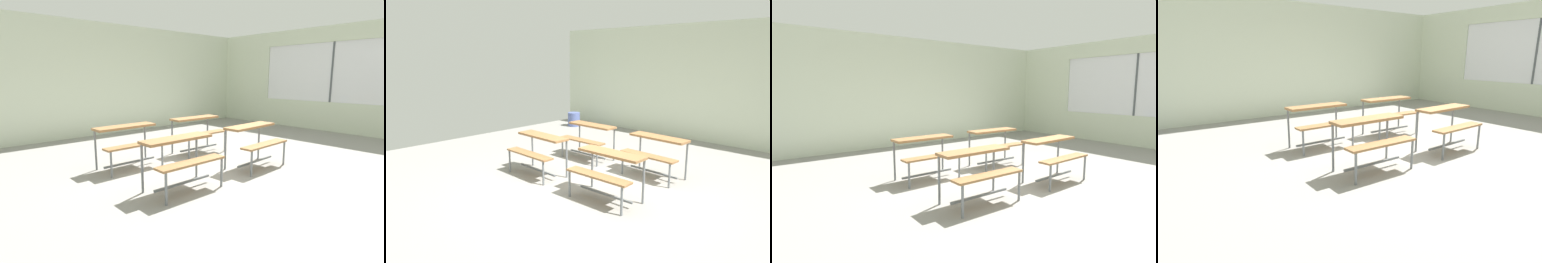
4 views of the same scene
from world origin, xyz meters
The scene contains 7 objects.
ground centered at (0.00, 0.00, -0.03)m, with size 10.00×9.00×0.05m, color gray.
wall_back centered at (0.00, 4.50, 1.50)m, with size 10.00×0.12×3.00m, color beige.
wall_right centered at (5.00, -0.13, 1.45)m, with size 0.12×9.00×3.00m.
desk_bench_r0c0 centered at (-1.18, -0.17, 0.56)m, with size 1.11×0.61×0.74m.
desk_bench_r0c1 centered at (0.48, -0.19, 0.56)m, with size 1.11×0.62×0.74m.
desk_bench_r1c0 centered at (-1.21, 1.25, 0.56)m, with size 1.10×0.60×0.74m.
desk_bench_r1c1 centered at (0.44, 1.23, 0.56)m, with size 1.12×0.63×0.74m.
Camera 1 is at (-3.80, -3.30, 1.60)m, focal length 28.00 mm.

